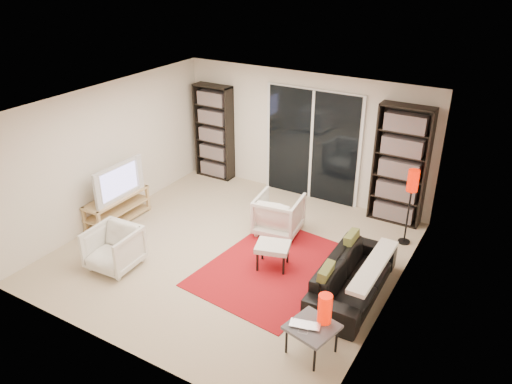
% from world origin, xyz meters
% --- Properties ---
extents(floor, '(5.00, 5.00, 0.00)m').
position_xyz_m(floor, '(0.00, 0.00, 0.00)').
color(floor, beige).
rests_on(floor, ground).
extents(wall_back, '(5.00, 0.02, 2.40)m').
position_xyz_m(wall_back, '(0.00, 2.50, 1.20)').
color(wall_back, '#EEE3D0').
rests_on(wall_back, ground).
extents(wall_front, '(5.00, 0.02, 2.40)m').
position_xyz_m(wall_front, '(0.00, -2.50, 1.20)').
color(wall_front, '#EEE3D0').
rests_on(wall_front, ground).
extents(wall_left, '(0.02, 5.00, 2.40)m').
position_xyz_m(wall_left, '(-2.50, 0.00, 1.20)').
color(wall_left, '#EEE3D0').
rests_on(wall_left, ground).
extents(wall_right, '(0.02, 5.00, 2.40)m').
position_xyz_m(wall_right, '(2.50, 0.00, 1.20)').
color(wall_right, '#EEE3D0').
rests_on(wall_right, ground).
extents(ceiling, '(5.00, 5.00, 0.02)m').
position_xyz_m(ceiling, '(0.00, 0.00, 2.40)').
color(ceiling, white).
rests_on(ceiling, wall_back).
extents(sliding_door, '(1.92, 0.08, 2.16)m').
position_xyz_m(sliding_door, '(0.20, 2.46, 1.05)').
color(sliding_door, white).
rests_on(sliding_door, ground).
extents(bookshelf_left, '(0.80, 0.30, 1.95)m').
position_xyz_m(bookshelf_left, '(-1.95, 2.33, 0.98)').
color(bookshelf_left, black).
rests_on(bookshelf_left, ground).
extents(bookshelf_right, '(0.90, 0.30, 2.10)m').
position_xyz_m(bookshelf_right, '(1.90, 2.33, 1.05)').
color(bookshelf_right, black).
rests_on(bookshelf_right, ground).
extents(tv_stand, '(0.40, 1.26, 0.50)m').
position_xyz_m(tv_stand, '(-2.29, -0.19, 0.26)').
color(tv_stand, '#D8B572').
rests_on(tv_stand, floor).
extents(tv, '(0.15, 1.09, 0.63)m').
position_xyz_m(tv, '(-2.27, -0.19, 0.81)').
color(tv, black).
rests_on(tv, tv_stand).
extents(rug, '(2.01, 2.57, 0.01)m').
position_xyz_m(rug, '(0.78, -0.06, 0.01)').
color(rug, '#A31016').
rests_on(rug, floor).
extents(sofa, '(0.77, 1.89, 0.55)m').
position_xyz_m(sofa, '(2.02, -0.06, 0.27)').
color(sofa, black).
rests_on(sofa, floor).
extents(armchair_back, '(0.82, 0.84, 0.68)m').
position_xyz_m(armchair_back, '(0.33, 0.92, 0.34)').
color(armchair_back, silver).
rests_on(armchair_back, floor).
extents(armchair_front, '(0.73, 0.75, 0.65)m').
position_xyz_m(armchair_front, '(-1.31, -1.25, 0.32)').
color(armchair_front, silver).
rests_on(armchair_front, floor).
extents(ottoman, '(0.59, 0.53, 0.40)m').
position_xyz_m(ottoman, '(0.75, -0.05, 0.34)').
color(ottoman, silver).
rests_on(ottoman, floor).
extents(side_table, '(0.63, 0.63, 0.40)m').
position_xyz_m(side_table, '(2.01, -1.39, 0.36)').
color(side_table, '#4E4E54').
rests_on(side_table, floor).
extents(laptop, '(0.41, 0.32, 0.03)m').
position_xyz_m(laptop, '(1.95, -1.48, 0.41)').
color(laptop, silver).
rests_on(laptop, side_table).
extents(table_lamp, '(0.17, 0.17, 0.37)m').
position_xyz_m(table_lamp, '(2.09, -1.24, 0.59)').
color(table_lamp, '#C21100').
rests_on(table_lamp, side_table).
extents(floor_lamp, '(0.20, 0.20, 1.30)m').
position_xyz_m(floor_lamp, '(2.28, 1.67, 0.98)').
color(floor_lamp, black).
rests_on(floor_lamp, floor).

